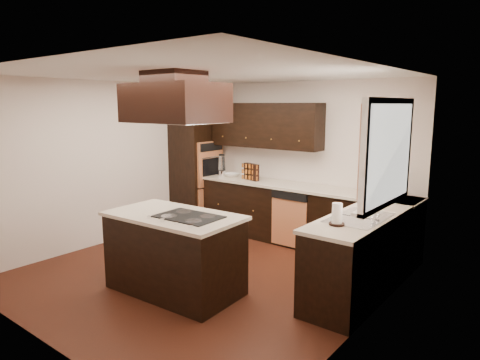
# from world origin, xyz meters

# --- Properties ---
(floor) EXTENTS (4.20, 4.20, 0.02)m
(floor) POSITION_xyz_m (0.00, 0.00, -0.01)
(floor) COLOR #512313
(floor) RESTS_ON ground
(ceiling) EXTENTS (4.20, 4.20, 0.02)m
(ceiling) POSITION_xyz_m (0.00, 0.00, 2.51)
(ceiling) COLOR silver
(ceiling) RESTS_ON ground
(wall_back) EXTENTS (4.20, 0.02, 2.50)m
(wall_back) POSITION_xyz_m (0.00, 2.11, 1.25)
(wall_back) COLOR beige
(wall_back) RESTS_ON ground
(wall_front) EXTENTS (4.20, 0.02, 2.50)m
(wall_front) POSITION_xyz_m (0.00, -2.11, 1.25)
(wall_front) COLOR beige
(wall_front) RESTS_ON ground
(wall_left) EXTENTS (0.02, 4.20, 2.50)m
(wall_left) POSITION_xyz_m (-2.11, 0.00, 1.25)
(wall_left) COLOR beige
(wall_left) RESTS_ON ground
(wall_right) EXTENTS (0.02, 4.20, 2.50)m
(wall_right) POSITION_xyz_m (2.11, 0.00, 1.25)
(wall_right) COLOR beige
(wall_right) RESTS_ON ground
(oven_column) EXTENTS (0.65, 0.75, 2.12)m
(oven_column) POSITION_xyz_m (-1.78, 1.71, 1.06)
(oven_column) COLOR black
(oven_column) RESTS_ON floor
(wall_oven_face) EXTENTS (0.05, 0.62, 0.78)m
(wall_oven_face) POSITION_xyz_m (-1.43, 1.71, 1.12)
(wall_oven_face) COLOR #D67B4B
(wall_oven_face) RESTS_ON oven_column
(base_cabinets_back) EXTENTS (2.93, 0.60, 0.88)m
(base_cabinets_back) POSITION_xyz_m (0.03, 1.80, 0.44)
(base_cabinets_back) COLOR black
(base_cabinets_back) RESTS_ON floor
(base_cabinets_right) EXTENTS (0.60, 2.40, 0.88)m
(base_cabinets_right) POSITION_xyz_m (1.80, 0.90, 0.44)
(base_cabinets_right) COLOR black
(base_cabinets_right) RESTS_ON floor
(countertop_back) EXTENTS (2.93, 0.63, 0.04)m
(countertop_back) POSITION_xyz_m (0.03, 1.79, 0.90)
(countertop_back) COLOR beige
(countertop_back) RESTS_ON base_cabinets_back
(countertop_right) EXTENTS (0.63, 2.40, 0.04)m
(countertop_right) POSITION_xyz_m (1.79, 0.90, 0.90)
(countertop_right) COLOR beige
(countertop_right) RESTS_ON base_cabinets_right
(upper_cabinets) EXTENTS (2.00, 0.34, 0.72)m
(upper_cabinets) POSITION_xyz_m (-0.43, 1.93, 1.81)
(upper_cabinets) COLOR black
(upper_cabinets) RESTS_ON wall_back
(dishwasher_front) EXTENTS (0.60, 0.05, 0.72)m
(dishwasher_front) POSITION_xyz_m (0.33, 1.50, 0.40)
(dishwasher_front) COLOR #D67B4B
(dishwasher_front) RESTS_ON floor
(window_frame) EXTENTS (0.06, 1.32, 1.12)m
(window_frame) POSITION_xyz_m (2.07, 0.55, 1.65)
(window_frame) COLOR white
(window_frame) RESTS_ON wall_right
(window_pane) EXTENTS (0.00, 1.20, 1.00)m
(window_pane) POSITION_xyz_m (2.10, 0.55, 1.65)
(window_pane) COLOR white
(window_pane) RESTS_ON wall_right
(curtain_left) EXTENTS (0.02, 0.34, 0.90)m
(curtain_left) POSITION_xyz_m (2.01, 0.13, 1.70)
(curtain_left) COLOR beige
(curtain_left) RESTS_ON wall_right
(curtain_right) EXTENTS (0.02, 0.34, 0.90)m
(curtain_right) POSITION_xyz_m (2.01, 0.97, 1.70)
(curtain_right) COLOR beige
(curtain_right) RESTS_ON wall_right
(sink_rim) EXTENTS (0.52, 0.84, 0.01)m
(sink_rim) POSITION_xyz_m (1.80, 0.55, 0.92)
(sink_rim) COLOR silver
(sink_rim) RESTS_ON countertop_right
(island) EXTENTS (1.54, 0.89, 0.88)m
(island) POSITION_xyz_m (0.08, -0.59, 0.44)
(island) COLOR black
(island) RESTS_ON floor
(island_top) EXTENTS (1.60, 0.95, 0.04)m
(island_top) POSITION_xyz_m (0.08, -0.59, 0.90)
(island_top) COLOR beige
(island_top) RESTS_ON island
(cooktop) EXTENTS (0.73, 0.51, 0.01)m
(cooktop) POSITION_xyz_m (0.30, -0.58, 0.93)
(cooktop) COLOR black
(cooktop) RESTS_ON island_top
(range_hood) EXTENTS (1.05, 0.72, 0.42)m
(range_hood) POSITION_xyz_m (0.10, -0.55, 2.16)
(range_hood) COLOR black
(range_hood) RESTS_ON ceiling
(hood_duct) EXTENTS (0.55, 0.50, 0.13)m
(hood_duct) POSITION_xyz_m (0.10, -0.55, 2.44)
(hood_duct) COLOR black
(hood_duct) RESTS_ON ceiling
(blender_base) EXTENTS (0.15, 0.15, 0.10)m
(blender_base) POSITION_xyz_m (-1.20, 1.74, 0.97)
(blender_base) COLOR silver
(blender_base) RESTS_ON countertop_back
(blender_pitcher) EXTENTS (0.13, 0.13, 0.26)m
(blender_pitcher) POSITION_xyz_m (-1.20, 1.74, 1.15)
(blender_pitcher) COLOR silver
(blender_pitcher) RESTS_ON blender_base
(spice_rack) EXTENTS (0.33, 0.18, 0.27)m
(spice_rack) POSITION_xyz_m (-0.56, 1.75, 1.06)
(spice_rack) COLOR black
(spice_rack) RESTS_ON countertop_back
(mixing_bowl) EXTENTS (0.27, 0.27, 0.06)m
(mixing_bowl) POSITION_xyz_m (-1.03, 1.80, 0.95)
(mixing_bowl) COLOR white
(mixing_bowl) RESTS_ON countertop_back
(soap_bottle) EXTENTS (0.09, 0.09, 0.17)m
(soap_bottle) POSITION_xyz_m (1.69, 1.25, 1.01)
(soap_bottle) COLOR white
(soap_bottle) RESTS_ON countertop_right
(paper_towel) EXTENTS (0.11, 0.11, 0.23)m
(paper_towel) POSITION_xyz_m (1.73, 0.13, 1.04)
(paper_towel) COLOR white
(paper_towel) RESTS_ON countertop_right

